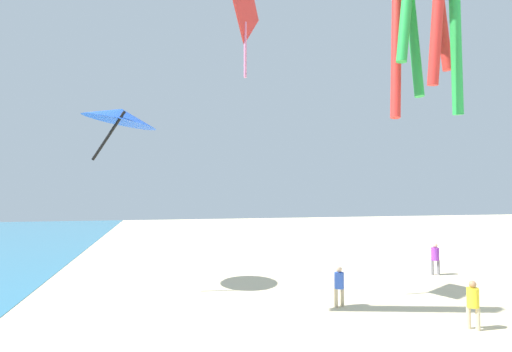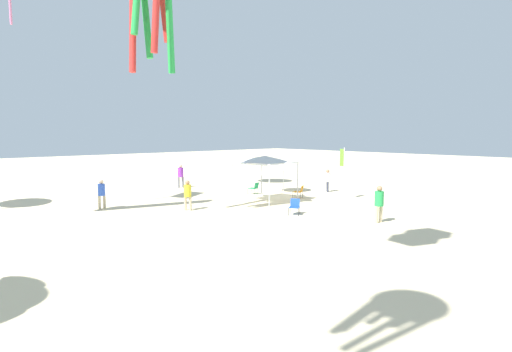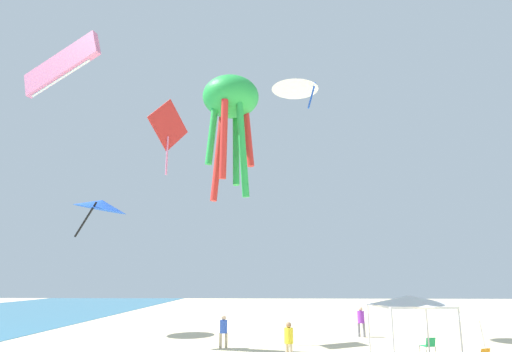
# 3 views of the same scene
# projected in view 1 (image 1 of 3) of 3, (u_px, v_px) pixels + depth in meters

# --- Properties ---
(person_watching_sky) EXTENTS (0.44, 0.45, 1.83)m
(person_watching_sky) POSITION_uv_depth(u_px,v_px,m) (435.00, 256.00, 23.62)
(person_watching_sky) COLOR slate
(person_watching_sky) RESTS_ON ground
(person_beachcomber) EXTENTS (0.40, 0.45, 1.67)m
(person_beachcomber) POSITION_uv_depth(u_px,v_px,m) (339.00, 283.00, 17.07)
(person_beachcomber) COLOR #C6B28C
(person_beachcomber) RESTS_ON ground
(person_kite_handler) EXTENTS (0.40, 0.40, 1.68)m
(person_kite_handler) POSITION_uv_depth(u_px,v_px,m) (473.00, 301.00, 14.27)
(person_kite_handler) COLOR #C6B28C
(person_kite_handler) RESTS_ON ground
(kite_diamond_red) EXTENTS (2.92, 1.90, 4.89)m
(kite_diamond_red) POSITION_uv_depth(u_px,v_px,m) (245.00, 9.00, 17.77)
(kite_diamond_red) COLOR red
(kite_delta_blue) EXTENTS (4.43, 4.47, 3.00)m
(kite_delta_blue) POSITION_uv_depth(u_px,v_px,m) (121.00, 116.00, 20.27)
(kite_delta_blue) COLOR blue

